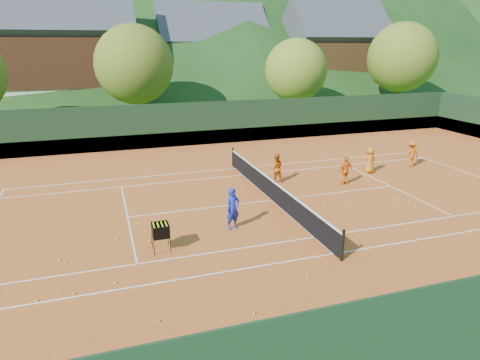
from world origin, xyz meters
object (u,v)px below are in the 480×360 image
object	(u,v)px
student_c	(370,160)
ball_hopper	(160,231)
student_a	(276,168)
student_d	(411,154)
chalet_left	(62,56)
tennis_net	(272,190)
student_b	(346,171)
chalet_right	(333,57)
coach	(233,209)
chalet_mid	(211,60)

from	to	relation	value
student_c	ball_hopper	distance (m)	13.53
student_a	student_d	bearing A→B (deg)	-168.63
student_a	student_d	size ratio (longest dim) A/B	0.94
chalet_left	tennis_net	bearing A→B (deg)	-71.57
ball_hopper	student_c	bearing A→B (deg)	25.33
student_c	tennis_net	world-z (taller)	student_c
student_a	student_b	distance (m)	3.48
chalet_right	coach	bearing A→B (deg)	-124.90
student_b	chalet_mid	xyz separation A→B (m)	(1.62, 32.99, 4.25)
coach	student_c	bearing A→B (deg)	8.60
student_d	student_b	bearing A→B (deg)	14.81
chalet_right	tennis_net	bearing A→B (deg)	-123.69
student_c	chalet_left	xyz separation A→B (m)	(-16.72, 27.65, 4.91)
chalet_mid	chalet_right	xyz separation A→B (m)	(14.00, -4.00, 0.27)
student_b	tennis_net	distance (m)	4.50
student_b	chalet_right	size ratio (longest dim) A/B	0.12
chalet_right	chalet_left	bearing A→B (deg)	-180.00
ball_hopper	chalet_right	world-z (taller)	chalet_right
chalet_mid	student_d	bearing A→B (deg)	-83.35
student_d	chalet_mid	xyz separation A→B (m)	(-3.66, 31.37, 4.18)
chalet_right	student_b	bearing A→B (deg)	-118.32
student_c	ball_hopper	bearing A→B (deg)	22.46
student_d	student_a	bearing A→B (deg)	-1.12
student_a	chalet_mid	bearing A→B (deg)	-88.33
chalet_mid	chalet_right	size ratio (longest dim) A/B	1.06
ball_hopper	chalet_mid	size ratio (longest dim) A/B	0.08
coach	student_a	distance (m)	6.24
student_b	chalet_mid	distance (m)	33.30
student_d	tennis_net	xyz separation A→B (m)	(-9.66, -2.63, -0.29)
tennis_net	chalet_right	distance (m)	36.37
student_b	tennis_net	world-z (taller)	student_b
student_a	ball_hopper	bearing A→B (deg)	51.56
coach	chalet_right	world-z (taller)	chalet_right
student_a	chalet_right	size ratio (longest dim) A/B	0.12
tennis_net	student_b	bearing A→B (deg)	13.03
student_a	chalet_right	bearing A→B (deg)	-114.01
student_a	tennis_net	distance (m)	2.77
coach	student_c	xyz separation A→B (m)	(9.35, 4.78, -0.10)
coach	chalet_left	bearing A→B (deg)	84.29
student_a	tennis_net	xyz separation A→B (m)	(-1.22, -2.47, -0.24)
chalet_mid	tennis_net	bearing A→B (deg)	-100.01
coach	tennis_net	bearing A→B (deg)	24.31
student_d	tennis_net	size ratio (longest dim) A/B	0.13
chalet_left	chalet_mid	distance (m)	16.51
student_a	chalet_right	xyz separation A→B (m)	(18.78, 27.53, 4.50)
chalet_right	student_a	bearing A→B (deg)	-124.30
student_d	chalet_left	xyz separation A→B (m)	(-19.66, 27.37, 4.84)
coach	chalet_mid	distance (m)	37.67
student_c	chalet_right	distance (m)	31.01
chalet_mid	chalet_right	world-z (taller)	chalet_right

